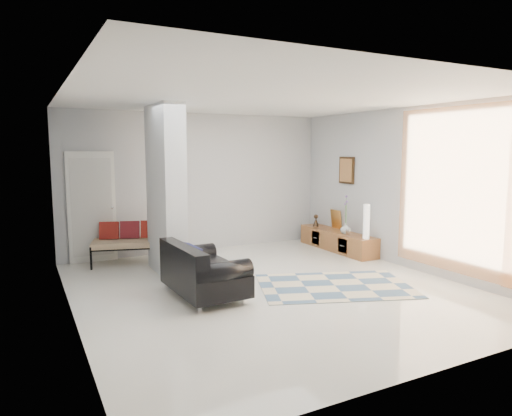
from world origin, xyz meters
TOP-DOWN VIEW (x-y plane):
  - floor at (0.00, 0.00)m, footprint 6.00×6.00m
  - ceiling at (0.00, 0.00)m, footprint 6.00×6.00m
  - wall_back at (0.00, 3.00)m, footprint 6.00×0.00m
  - wall_front at (0.00, -3.00)m, footprint 6.00×0.00m
  - wall_left at (-2.75, 0.00)m, footprint 0.00×6.00m
  - wall_right at (2.75, 0.00)m, footprint 0.00×6.00m
  - partition_column at (-1.10, 1.60)m, footprint 0.35×1.20m
  - hallway_door at (-2.10, 2.96)m, footprint 0.85×0.06m
  - curtain at (2.67, -1.15)m, footprint 0.00×2.55m
  - wall_art at (2.72, 1.65)m, footprint 0.04×0.45m
  - media_console at (2.52, 1.65)m, footprint 0.45×2.07m
  - loveseat at (-1.06, 0.11)m, footprint 0.90×1.47m
  - daybed at (-1.42, 2.49)m, footprint 1.70×1.06m
  - area_rug at (0.93, -0.37)m, footprint 2.64×2.20m
  - cylinder_lamp at (2.50, 0.75)m, footprint 0.12×0.12m
  - bronze_figurine at (2.47, 2.36)m, footprint 0.15×0.15m
  - vase at (2.47, 1.33)m, footprint 0.24×0.24m

SIDE VIEW (x-z plane):
  - floor at x=0.00m, z-range 0.00..0.00m
  - area_rug at x=0.93m, z-range 0.00..0.01m
  - media_console at x=2.52m, z-range -0.20..0.60m
  - loveseat at x=-1.06m, z-range -0.02..0.74m
  - daybed at x=-1.42m, z-range 0.04..0.81m
  - vase at x=2.47m, z-range 0.40..0.62m
  - bronze_figurine at x=2.47m, z-range 0.40..0.66m
  - cylinder_lamp at x=2.50m, z-range 0.40..1.05m
  - hallway_door at x=-2.10m, z-range 0.00..2.04m
  - partition_column at x=-1.10m, z-range 0.00..2.80m
  - wall_back at x=0.00m, z-range -1.60..4.40m
  - wall_front at x=0.00m, z-range -1.60..4.40m
  - wall_left at x=-2.75m, z-range -1.60..4.40m
  - wall_right at x=2.75m, z-range -1.60..4.40m
  - curtain at x=2.67m, z-range 0.17..2.72m
  - wall_art at x=2.72m, z-range 1.38..1.92m
  - ceiling at x=0.00m, z-range 2.80..2.80m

